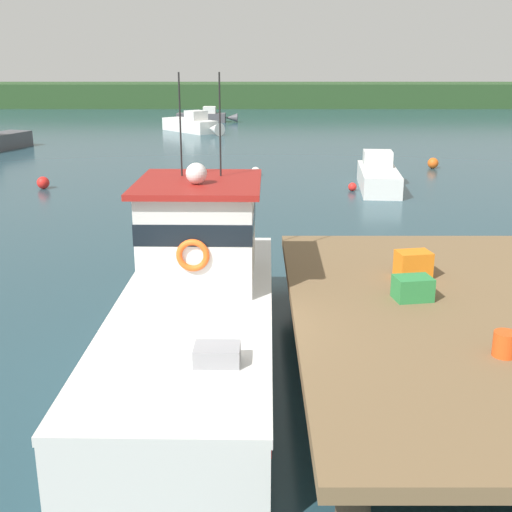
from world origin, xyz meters
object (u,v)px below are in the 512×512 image
mooring_buoy_channel_marker (257,171)px  mooring_buoy_inshore (44,183)px  moored_boat_mid_harbor (378,175)px  mooring_buoy_spare_mooring (353,187)px  bait_bucket (506,344)px  moored_boat_far_right (206,117)px  crate_single_far (414,264)px  moored_boat_outer_mooring (194,125)px  mooring_buoy_outer (434,163)px  main_fishing_boat (199,302)px  crate_stack_mid_dock (414,288)px

mooring_buoy_channel_marker → mooring_buoy_inshore: mooring_buoy_inshore is taller
moored_boat_mid_harbor → mooring_buoy_spare_mooring: bearing=-145.1°
bait_bucket → moored_boat_far_right: bearing=99.2°
moored_boat_far_right → mooring_buoy_channel_marker: bearing=-80.8°
mooring_buoy_spare_mooring → mooring_buoy_inshore: size_ratio=0.68×
crate_single_far → moored_boat_outer_mooring: (-7.27, 35.11, -0.92)m
crate_single_far → mooring_buoy_channel_marker: (-2.88, 17.44, -1.24)m
mooring_buoy_spare_mooring → mooring_buoy_outer: (4.57, 5.45, 0.09)m
moored_boat_outer_mooring → mooring_buoy_outer: moored_boat_outer_mooring is taller
mooring_buoy_channel_marker → mooring_buoy_outer: mooring_buoy_outer is taller
main_fishing_boat → crate_stack_mid_dock: (3.59, -0.38, 0.39)m
main_fishing_boat → moored_boat_outer_mooring: bearing=95.4°
bait_bucket → moored_boat_mid_harbor: bait_bucket is taller
moored_boat_outer_mooring → mooring_buoy_channel_marker: (4.39, -17.66, -0.31)m
crate_single_far → moored_boat_far_right: size_ratio=0.12×
moored_boat_far_right → mooring_buoy_channel_marker: size_ratio=12.11×
moored_boat_far_right → bait_bucket: bearing=-80.8°
crate_stack_mid_dock → mooring_buoy_spare_mooring: bearing=85.5°
bait_bucket → mooring_buoy_spare_mooring: (0.45, 17.37, -1.20)m
moored_boat_far_right → mooring_buoy_outer: (12.42, -22.96, -0.18)m
moored_boat_outer_mooring → mooring_buoy_inshore: bearing=-101.2°
mooring_buoy_outer → moored_boat_far_right: bearing=118.4°
moored_boat_mid_harbor → moored_boat_outer_mooring: 22.31m
moored_boat_far_right → mooring_buoy_spare_mooring: size_ratio=14.79×
crate_single_far → bait_bucket: (0.47, -3.31, -0.07)m
mooring_buoy_outer → mooring_buoy_inshore: 17.58m
bait_bucket → moored_boat_outer_mooring: bait_bucket is taller
main_fishing_boat → crate_single_far: main_fishing_boat is taller
moored_boat_mid_harbor → moored_boat_far_right: 29.06m
moored_boat_mid_harbor → mooring_buoy_channel_marker: size_ratio=13.94×
crate_single_far → mooring_buoy_inshore: size_ratio=1.23×
moored_boat_mid_harbor → moored_boat_outer_mooring: moored_boat_outer_mooring is taller
main_fishing_boat → crate_stack_mid_dock: 3.63m
mooring_buoy_outer → moored_boat_outer_mooring: bearing=129.3°
moored_boat_outer_mooring → mooring_buoy_inshore: (-4.09, -20.59, -0.27)m
moored_boat_mid_harbor → crate_single_far: bearing=-97.8°
moored_boat_mid_harbor → mooring_buoy_inshore: bearing=-178.6°
moored_boat_far_right → mooring_buoy_inshore: moored_boat_far_right is taller
moored_boat_mid_harbor → mooring_buoy_inshore: 13.40m
moored_boat_outer_mooring → mooring_buoy_channel_marker: bearing=-76.0°
crate_stack_mid_dock → mooring_buoy_inshore: 19.24m
mooring_buoy_channel_marker → moored_boat_far_right: bearing=99.2°
bait_bucket → mooring_buoy_spare_mooring: bait_bucket is taller
mooring_buoy_inshore → bait_bucket: bearing=-56.4°
moored_boat_far_right → mooring_buoy_inshore: size_ratio=10.04×
mooring_buoy_channel_marker → mooring_buoy_spare_mooring: 5.09m
moored_boat_outer_mooring → mooring_buoy_channel_marker: 18.21m
bait_bucket → mooring_buoy_spare_mooring: 17.42m
bait_bucket → moored_boat_mid_harbor: (1.57, 18.15, -0.88)m
mooring_buoy_outer → crate_stack_mid_dock: bearing=-105.6°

